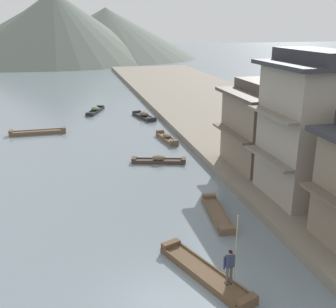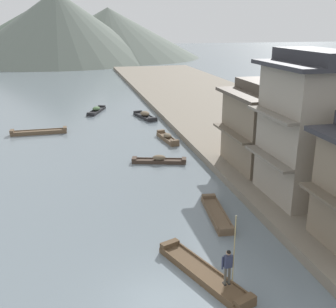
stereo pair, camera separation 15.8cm
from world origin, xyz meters
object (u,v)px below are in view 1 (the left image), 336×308
at_px(boat_moored_nearest, 159,160).
at_px(house_waterfront_second, 311,127).
at_px(boat_moored_far, 144,116).
at_px(house_waterfront_tall, 271,125).
at_px(boat_moored_second, 167,138).
at_px(boatman_person, 230,263).
at_px(boat_midriver_upstream, 38,132).
at_px(boat_moored_third, 217,214).
at_px(boat_midriver_drifting, 95,110).
at_px(boat_foreground_poled, 205,273).

xyz_separation_m(boat_moored_nearest, house_waterfront_second, (7.08, -9.46, 4.67)).
xyz_separation_m(boat_moored_far, house_waterfront_tall, (5.89, -19.62, 3.29)).
relative_size(boat_moored_second, house_waterfront_second, 0.49).
height_order(boat_moored_second, house_waterfront_second, house_waterfront_second).
xyz_separation_m(boatman_person, boat_midriver_upstream, (-9.24, 28.06, -1.32)).
height_order(boat_moored_third, boat_midriver_drifting, boat_midriver_drifting).
distance_m(boat_foreground_poled, boat_moored_nearest, 15.35).
bearing_deg(boat_moored_second, house_waterfront_second, -72.17).
height_order(boat_midriver_drifting, house_waterfront_second, house_waterfront_second).
relative_size(boat_foreground_poled, boatman_person, 1.80).
bearing_deg(house_waterfront_second, boat_midriver_drifting, 109.75).
height_order(boat_midriver_upstream, house_waterfront_tall, house_waterfront_tall).
relative_size(boat_midriver_upstream, house_waterfront_second, 0.63).
bearing_deg(boatman_person, house_waterfront_second, 42.79).
height_order(boat_foreground_poled, house_waterfront_tall, house_waterfront_tall).
bearing_deg(boat_moored_third, boat_midriver_drifting, 99.21).
relative_size(boat_foreground_poled, boat_moored_second, 1.29).
distance_m(boatman_person, boat_moored_third, 7.15).
height_order(boatman_person, boat_moored_third, boatman_person).
height_order(boat_foreground_poled, boat_midriver_drifting, boat_midriver_drifting).
bearing_deg(boat_moored_third, boat_midriver_upstream, 117.79).
bearing_deg(boat_midriver_upstream, boat_moored_nearest, -48.79).
distance_m(boat_moored_second, boat_midriver_drifting, 15.50).
bearing_deg(boat_moored_nearest, boat_midriver_drifting, 100.11).
bearing_deg(boat_moored_far, boat_foreground_poled, -95.52).
bearing_deg(boat_moored_nearest, boat_moored_second, 70.63).
height_order(boat_moored_nearest, house_waterfront_second, house_waterfront_second).
xyz_separation_m(boat_moored_far, boat_midriver_drifting, (-5.35, 4.52, -0.04)).
relative_size(boat_midriver_drifting, boat_midriver_upstream, 0.88).
bearing_deg(boat_moored_second, boat_midriver_upstream, 156.00).
xyz_separation_m(boat_moored_nearest, boat_moored_far, (1.72, 15.88, 0.07)).
bearing_deg(boat_midriver_drifting, boat_moored_third, -80.79).
distance_m(boat_midriver_upstream, house_waterfront_tall, 23.43).
height_order(boat_moored_far, boat_midriver_upstream, boat_moored_far).
bearing_deg(house_waterfront_tall, boat_foreground_poled, -127.63).
bearing_deg(boat_midriver_upstream, boat_moored_third, -62.21).
bearing_deg(boat_midriver_drifting, boat_moored_nearest, -79.89).
relative_size(boatman_person, house_waterfront_tall, 0.45).
distance_m(boat_foreground_poled, boat_moored_second, 21.56).
distance_m(boat_moored_nearest, boat_midriver_upstream, 15.12).
bearing_deg(boat_moored_far, boat_moored_nearest, -96.17).
bearing_deg(boat_moored_far, house_waterfront_tall, -73.28).
bearing_deg(boatman_person, boat_midriver_upstream, 108.23).
height_order(boat_midriver_drifting, boat_midriver_upstream, boat_midriver_drifting).
xyz_separation_m(boat_moored_third, boat_midriver_drifting, (-4.92, 30.35, 0.10)).
distance_m(boatman_person, boat_midriver_drifting, 37.22).
bearing_deg(boatman_person, boat_foreground_poled, 112.31).
height_order(boat_moored_third, house_waterfront_tall, house_waterfront_tall).
bearing_deg(boat_foreground_poled, boat_moored_far, 84.48).
bearing_deg(boat_midriver_upstream, house_waterfront_tall, -40.71).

